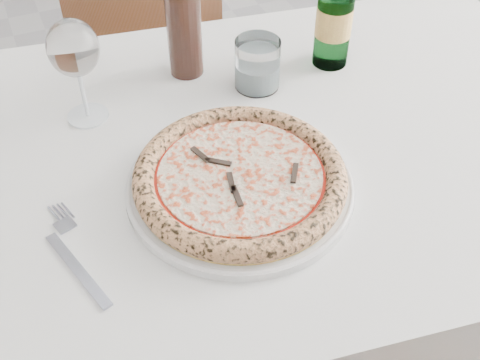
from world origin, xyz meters
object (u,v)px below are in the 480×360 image
(tumbler, at_px, (257,67))
(beer_bottle, at_px, (335,13))
(plate, at_px, (240,185))
(wine_bottle, at_px, (183,19))
(dining_table, at_px, (217,191))
(chair_far, at_px, (153,36))
(wine_glass, at_px, (74,50))
(pizza, at_px, (240,177))

(tumbler, height_order, beer_bottle, beer_bottle)
(plate, xyz_separation_m, wine_bottle, (0.03, 0.33, 0.10))
(dining_table, xyz_separation_m, wine_bottle, (0.03, 0.23, 0.20))
(dining_table, bearing_deg, beer_bottle, 27.07)
(chair_far, distance_m, plate, 0.88)
(chair_far, relative_size, plate, 2.73)
(plate, bearing_deg, chair_far, 83.16)
(tumbler, bearing_deg, dining_table, -134.91)
(plate, xyz_separation_m, tumbler, (0.13, 0.23, 0.03))
(dining_table, relative_size, wine_bottle, 5.67)
(dining_table, xyz_separation_m, wine_glass, (-0.17, 0.16, 0.23))
(beer_bottle, xyz_separation_m, wine_bottle, (-0.26, 0.08, 0.01))
(tumbler, bearing_deg, wine_glass, 174.40)
(dining_table, relative_size, plate, 4.23)
(chair_far, distance_m, wine_glass, 0.73)
(chair_far, bearing_deg, dining_table, -97.76)
(beer_bottle, bearing_deg, wine_glass, 178.20)
(pizza, relative_size, tumbler, 3.50)
(pizza, bearing_deg, dining_table, 90.00)
(wine_bottle, bearing_deg, plate, -95.47)
(dining_table, height_order, plate, plate)
(tumbler, bearing_deg, pizza, -119.68)
(chair_far, bearing_deg, pizza, -96.84)
(dining_table, distance_m, beer_bottle, 0.38)
(wine_glass, bearing_deg, beer_bottle, -1.80)
(dining_table, bearing_deg, wine_bottle, 82.13)
(chair_far, distance_m, pizza, 0.88)
(plate, relative_size, wine_bottle, 1.34)
(plate, relative_size, pizza, 1.08)
(pizza, distance_m, beer_bottle, 0.39)
(pizza, height_order, wine_glass, wine_glass)
(chair_far, relative_size, tumbler, 10.27)
(wine_glass, bearing_deg, plate, -57.16)
(dining_table, height_order, wine_bottle, wine_bottle)
(beer_bottle, bearing_deg, plate, -139.48)
(chair_far, xyz_separation_m, wine_bottle, (-0.07, -0.51, 0.33))
(plate, height_order, tumbler, tumbler)
(wine_bottle, bearing_deg, pizza, -95.48)
(beer_bottle, distance_m, wine_bottle, 0.27)
(pizza, distance_m, tumbler, 0.27)
(beer_bottle, relative_size, wine_bottle, 1.01)
(wine_glass, bearing_deg, dining_table, -43.85)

